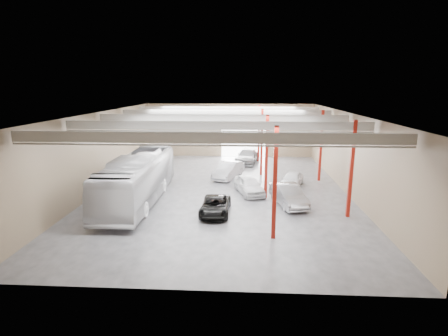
# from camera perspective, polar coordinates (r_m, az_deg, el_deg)

# --- Properties ---
(depot_shell) EXTENTS (22.12, 32.12, 7.06)m
(depot_shell) POSITION_cam_1_polar(r_m,az_deg,el_deg) (31.17, -0.04, 5.36)
(depot_shell) COLOR #424247
(depot_shell) RESTS_ON ground
(coach_bus) EXTENTS (3.35, 13.79, 3.83)m
(coach_bus) POSITION_cam_1_polar(r_m,az_deg,el_deg) (29.21, -13.82, -1.68)
(coach_bus) COLOR silver
(coach_bus) RESTS_ON ground
(black_sedan) EXTENTS (2.20, 4.55, 1.25)m
(black_sedan) POSITION_cam_1_polar(r_m,az_deg,el_deg) (25.90, -1.42, -6.20)
(black_sedan) COLOR black
(black_sedan) RESTS_ON ground
(car_row_a) EXTENTS (3.10, 4.89, 1.55)m
(car_row_a) POSITION_cam_1_polar(r_m,az_deg,el_deg) (30.74, 4.09, -2.79)
(car_row_a) COLOR white
(car_row_a) RESTS_ON ground
(car_row_b) EXTENTS (3.35, 5.33, 1.66)m
(car_row_b) POSITION_cam_1_polar(r_m,az_deg,el_deg) (35.88, 0.72, -0.34)
(car_row_b) COLOR #BCBCC1
(car_row_b) RESTS_ON ground
(car_row_c) EXTENTS (3.43, 6.21, 1.70)m
(car_row_c) POSITION_cam_1_polar(r_m,az_deg,el_deg) (43.17, 3.88, 1.98)
(car_row_c) COLOR slate
(car_row_c) RESTS_ON ground
(car_right_near) EXTENTS (2.85, 5.23, 1.63)m
(car_right_near) POSITION_cam_1_polar(r_m,az_deg,el_deg) (28.25, 10.45, -4.34)
(car_right_near) COLOR #A1A0A5
(car_right_near) RESTS_ON ground
(car_right_far) EXTENTS (2.93, 4.51, 1.43)m
(car_right_far) POSITION_cam_1_polar(r_m,az_deg,el_deg) (33.36, 11.05, -1.83)
(car_right_far) COLOR white
(car_right_far) RESTS_ON ground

